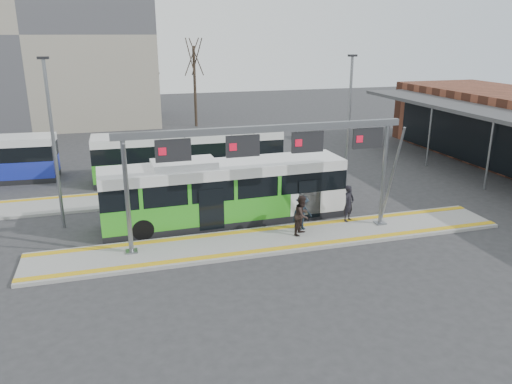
# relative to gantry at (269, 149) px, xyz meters

# --- Properties ---
(ground) EXTENTS (120.00, 120.00, 0.00)m
(ground) POSITION_rel_gantry_xyz_m (0.35, -0.25, -4.30)
(ground) COLOR #2D2D30
(ground) RESTS_ON ground
(platform_main) EXTENTS (22.00, 3.00, 0.15)m
(platform_main) POSITION_rel_gantry_xyz_m (0.35, -0.25, -4.22)
(platform_main) COLOR gray
(platform_main) RESTS_ON ground
(platform_second) EXTENTS (20.00, 3.00, 0.15)m
(platform_second) POSITION_rel_gantry_xyz_m (-3.65, 7.75, -4.22)
(platform_second) COLOR gray
(platform_second) RESTS_ON ground
(tactile_main) EXTENTS (22.00, 2.65, 0.02)m
(tactile_main) POSITION_rel_gantry_xyz_m (0.35, -0.25, -4.14)
(tactile_main) COLOR gold
(tactile_main) RESTS_ON platform_main
(tactile_second) EXTENTS (20.00, 0.35, 0.02)m
(tactile_second) POSITION_rel_gantry_xyz_m (-3.65, 8.90, -4.14)
(tactile_second) COLOR gold
(tactile_second) RESTS_ON platform_second
(gantry) EXTENTS (13.00, 1.68, 5.20)m
(gantry) POSITION_rel_gantry_xyz_m (0.00, 0.00, 0.00)
(gantry) COLOR slate
(gantry) RESTS_ON platform_main
(apartment_block) EXTENTS (24.50, 12.50, 18.40)m
(apartment_block) POSITION_rel_gantry_xyz_m (-13.65, 35.75, 4.91)
(apartment_block) COLOR gray
(apartment_block) RESTS_ON ground
(hero_bus) EXTENTS (12.21, 2.91, 3.34)m
(hero_bus) POSITION_rel_gantry_xyz_m (-1.36, 2.92, -2.77)
(hero_bus) COLOR black
(hero_bus) RESTS_ON ground
(bg_bus_green) EXTENTS (12.16, 2.86, 3.03)m
(bg_bus_green) POSITION_rel_gantry_xyz_m (-1.81, 11.31, -2.81)
(bg_bus_green) COLOR black
(bg_bus_green) RESTS_ON ground
(passenger_a) EXTENTS (0.80, 0.73, 1.84)m
(passenger_a) POSITION_rel_gantry_xyz_m (4.49, 0.85, -3.23)
(passenger_a) COLOR black
(passenger_a) RESTS_ON platform_main
(passenger_b) EXTENTS (1.15, 1.15, 1.89)m
(passenger_b) POSITION_rel_gantry_xyz_m (1.63, -0.11, -3.21)
(passenger_b) COLOR black
(passenger_b) RESTS_ON platform_main
(passenger_c) EXTENTS (1.23, 0.91, 1.70)m
(passenger_c) POSITION_rel_gantry_xyz_m (1.84, 0.41, -3.30)
(passenger_c) COLOR black
(passenger_c) RESTS_ON platform_main
(tree_left) EXTENTS (1.40, 1.40, 9.20)m
(tree_left) POSITION_rel_gantry_xyz_m (-2.35, 31.87, 2.68)
(tree_left) COLOR #382B21
(tree_left) RESTS_ON ground
(tree_mid) EXTENTS (1.40, 1.40, 9.01)m
(tree_mid) POSITION_rel_gantry_xyz_m (1.89, 30.27, 2.54)
(tree_mid) COLOR #382B21
(tree_mid) RESTS_ON ground
(lamp_west) EXTENTS (0.50, 0.25, 8.16)m
(lamp_west) POSITION_rel_gantry_xyz_m (-9.19, 4.31, 0.02)
(lamp_west) COLOR slate
(lamp_west) RESTS_ON ground
(lamp_east) EXTENTS (0.50, 0.25, 7.98)m
(lamp_east) POSITION_rel_gantry_xyz_m (7.08, 6.44, -0.06)
(lamp_east) COLOR slate
(lamp_east) RESTS_ON ground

